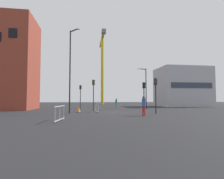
# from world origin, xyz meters

# --- Properties ---
(ground) EXTENTS (160.00, 160.00, 0.00)m
(ground) POSITION_xyz_m (0.00, 0.00, 0.00)
(ground) COLOR black
(brick_building) EXTENTS (9.84, 7.35, 13.86)m
(brick_building) POSITION_xyz_m (-16.41, 8.34, 6.93)
(brick_building) COLOR brown
(brick_building) RESTS_ON ground
(office_block) EXTENTS (10.46, 7.54, 8.39)m
(office_block) POSITION_xyz_m (17.31, 16.30, 4.19)
(office_block) COLOR #A8AAB2
(office_block) RESTS_ON ground
(construction_crane) EXTENTS (1.26, 16.25, 21.69)m
(construction_crane) POSITION_xyz_m (1.57, 36.10, 14.37)
(construction_crane) COLOR gold
(construction_crane) RESTS_ON ground
(streetlamp_tall) EXTENTS (1.15, 1.18, 9.05)m
(streetlamp_tall) POSITION_xyz_m (-5.33, -1.15, 5.17)
(streetlamp_tall) COLOR black
(streetlamp_tall) RESTS_ON ground
(streetlamp_short) EXTENTS (1.63, 0.69, 6.44)m
(streetlamp_short) POSITION_xyz_m (5.65, 6.78, 3.83)
(streetlamp_short) COLOR black
(streetlamp_short) RESTS_ON ground
(traffic_light_island) EXTENTS (0.39, 0.34, 3.94)m
(traffic_light_island) POSITION_xyz_m (-4.55, 10.42, 2.65)
(traffic_light_island) COLOR #232326
(traffic_light_island) RESTS_ON ground
(traffic_light_verge) EXTENTS (0.37, 0.37, 4.14)m
(traffic_light_verge) POSITION_xyz_m (-2.66, 3.30, 2.77)
(traffic_light_verge) COLOR #2D2D30
(traffic_light_verge) RESTS_ON ground
(traffic_light_crosswalk) EXTENTS (0.38, 0.36, 3.55)m
(traffic_light_crosswalk) POSITION_xyz_m (3.17, -0.23, 2.41)
(traffic_light_crosswalk) COLOR black
(traffic_light_crosswalk) RESTS_ON ground
(traffic_light_corner) EXTENTS (0.39, 0.35, 3.77)m
(traffic_light_corner) POSITION_xyz_m (3.69, -2.56, 2.55)
(traffic_light_corner) COLOR #232326
(traffic_light_corner) RESTS_ON ground
(pedestrian_walking) EXTENTS (0.34, 0.34, 1.69)m
(pedestrian_walking) POSITION_xyz_m (1.56, 9.91, 0.98)
(pedestrian_walking) COLOR #2D844C
(pedestrian_walking) RESTS_ON ground
(pedestrian_waiting) EXTENTS (0.34, 0.34, 1.86)m
(pedestrian_waiting) POSITION_xyz_m (1.59, -4.92, 1.09)
(pedestrian_waiting) COLOR red
(pedestrian_waiting) RESTS_ON ground
(safety_barrier_mid_span) EXTENTS (0.40, 2.47, 1.08)m
(safety_barrier_mid_span) POSITION_xyz_m (-5.54, -7.95, 0.56)
(safety_barrier_mid_span) COLOR #B2B5BA
(safety_barrier_mid_span) RESTS_ON ground
(safety_barrier_rear) EXTENTS (0.38, 2.14, 1.08)m
(safety_barrier_rear) POSITION_xyz_m (-2.39, 0.47, 0.56)
(safety_barrier_rear) COLOR #B2B5BA
(safety_barrier_rear) RESTS_ON ground
(traffic_cone_by_barrier) EXTENTS (0.61, 0.61, 0.61)m
(traffic_cone_by_barrier) POSITION_xyz_m (-4.51, 0.73, 0.28)
(traffic_cone_by_barrier) COLOR black
(traffic_cone_by_barrier) RESTS_ON ground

